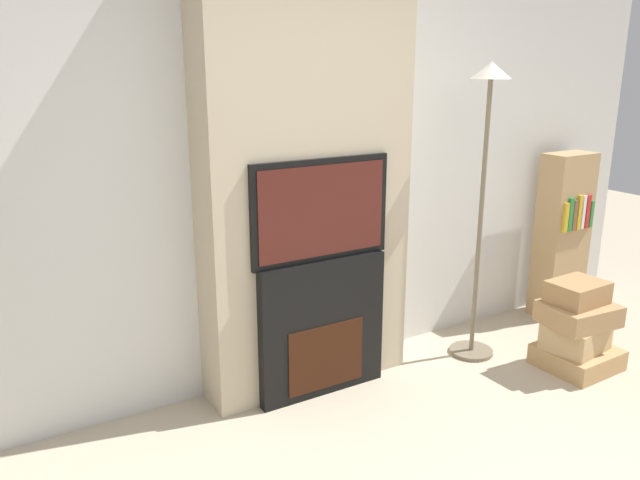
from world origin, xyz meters
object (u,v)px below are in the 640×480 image
fireplace (320,327)px  television (320,210)px  box_stack (577,330)px  bookshelf (562,235)px  floor_lamp (485,164)px

fireplace → television: size_ratio=0.96×
television → box_stack: 1.87m
fireplace → box_stack: bearing=-20.6°
fireplace → bookshelf: bearing=2.5°
floor_lamp → bookshelf: size_ratio=1.51×
television → bookshelf: bearing=2.5°
floor_lamp → box_stack: bearing=-48.8°
bookshelf → television: bearing=-177.5°
floor_lamp → fireplace: bearing=174.9°
television → bookshelf: (2.21, 0.10, -0.48)m
fireplace → bookshelf: size_ratio=0.65×
television → bookshelf: television is taller
fireplace → floor_lamp: size_ratio=0.43×
fireplace → bookshelf: (2.21, 0.10, 0.22)m
television → floor_lamp: (1.13, -0.10, 0.18)m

